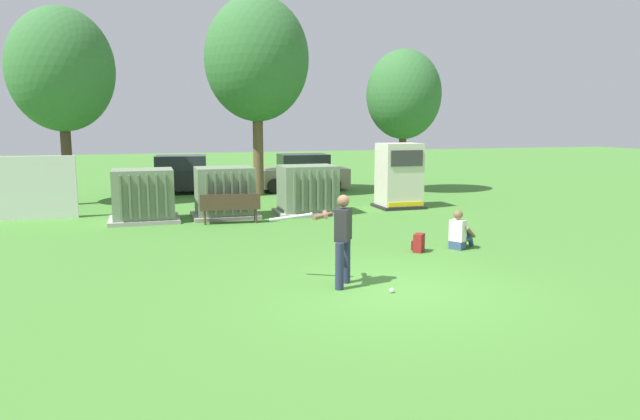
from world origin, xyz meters
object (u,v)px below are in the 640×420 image
at_px(seated_spectator, 460,233).
at_px(park_bench, 230,206).
at_px(backpack, 418,243).
at_px(transformer_west, 143,196).
at_px(transformer_mid_west, 225,193).
at_px(transformer_mid_east, 308,190).
at_px(parked_car_left_of_center, 301,174).
at_px(generator_enclosure, 399,176).
at_px(sports_ball, 392,290).
at_px(parked_car_leftmost, 179,176).
at_px(batter, 340,235).

bearing_deg(seated_spectator, park_bench, 133.45).
bearing_deg(backpack, transformer_west, 134.41).
relative_size(transformer_mid_west, transformer_mid_east, 1.00).
distance_m(backpack, parked_car_left_of_center, 12.78).
relative_size(generator_enclosure, seated_spectator, 2.39).
height_order(sports_ball, parked_car_leftmost, parked_car_leftmost).
bearing_deg(park_bench, transformer_mid_east, 22.57).
xyz_separation_m(generator_enclosure, backpack, (-2.55, -6.74, -0.92)).
relative_size(seated_spectator, backpack, 2.19).
relative_size(transformer_west, sports_ball, 23.33).
bearing_deg(parked_car_leftmost, transformer_mid_west, -81.75).
bearing_deg(transformer_mid_east, parked_car_left_of_center, 76.92).
xyz_separation_m(transformer_mid_west, generator_enclosure, (6.26, 0.34, 0.35)).
relative_size(transformer_mid_east, generator_enclosure, 0.91).
bearing_deg(batter, backpack, 38.88).
distance_m(seated_spectator, backpack, 1.14).
relative_size(transformer_mid_west, generator_enclosure, 0.91).
distance_m(generator_enclosure, backpack, 7.26).
height_order(transformer_mid_west, park_bench, transformer_mid_west).
height_order(transformer_west, parked_car_left_of_center, same).
relative_size(transformer_mid_west, park_bench, 1.15).
bearing_deg(generator_enclosure, parked_car_left_of_center, 108.51).
xyz_separation_m(generator_enclosure, batter, (-5.27, -8.93, -0.16)).
bearing_deg(generator_enclosure, park_bench, -165.91).
height_order(transformer_mid_west, backpack, transformer_mid_west).
relative_size(sports_ball, backpack, 0.20).
height_order(sports_ball, parked_car_left_of_center, parked_car_left_of_center).
bearing_deg(transformer_mid_east, parked_car_leftmost, 118.04).
bearing_deg(seated_spectator, transformer_west, 139.44).
relative_size(transformer_mid_east, parked_car_leftmost, 0.48).
relative_size(generator_enclosure, batter, 1.32).
relative_size(sports_ball, parked_car_leftmost, 0.02).
height_order(sports_ball, seated_spectator, seated_spectator).
distance_m(generator_enclosure, sports_ball, 10.70).
bearing_deg(backpack, sports_ball, -124.17).
bearing_deg(seated_spectator, backpack, -177.05).
distance_m(generator_enclosure, parked_car_left_of_center, 6.35).
bearing_deg(parked_car_left_of_center, seated_spectator, -87.33).
relative_size(seated_spectator, parked_car_left_of_center, 0.23).
height_order(park_bench, batter, batter).
bearing_deg(transformer_west, backpack, -45.59).
height_order(transformer_west, transformer_mid_east, same).
bearing_deg(batter, parked_car_leftmost, 97.31).
bearing_deg(parked_car_left_of_center, batter, -102.29).
xyz_separation_m(sports_ball, parked_car_left_of_center, (2.50, 15.65, 0.71)).
relative_size(transformer_west, batter, 1.21).
height_order(transformer_west, generator_enclosure, generator_enclosure).
bearing_deg(parked_car_left_of_center, transformer_mid_west, -123.71).
bearing_deg(batter, transformer_west, 112.24).
relative_size(batter, seated_spectator, 1.81).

